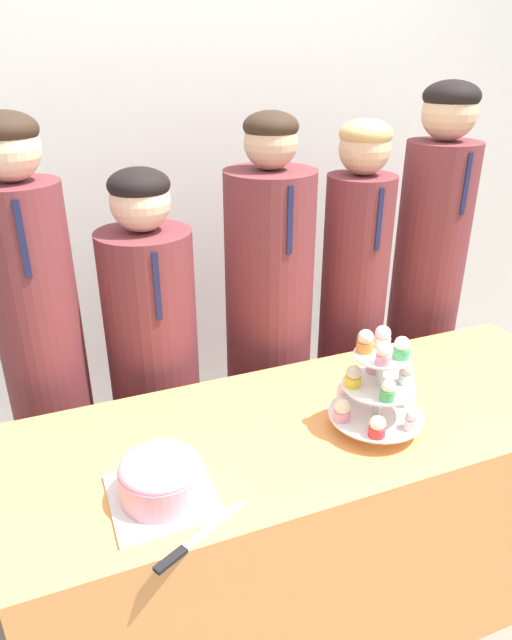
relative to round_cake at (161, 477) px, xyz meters
The scene contains 10 objects.
wall_back 1.62m from the round_cake, 70.05° to the left, with size 9.00×0.06×2.70m.
table 0.71m from the round_cake, 15.22° to the left, with size 1.77×0.64×0.77m.
round_cake is the anchor object (origin of this frame).
cake_knife 0.18m from the round_cake, 84.87° to the right, with size 0.24×0.14×0.01m.
cupcake_stand 0.62m from the round_cake, ahead, with size 0.26×0.26×0.30m.
student_0 0.74m from the round_cake, 106.88° to the left, with size 0.26×0.26×1.59m.
student_1 0.74m from the round_cake, 79.06° to the left, with size 0.31×0.32×1.41m.
student_2 0.92m from the round_cake, 50.96° to the left, with size 0.32×0.32×1.56m.
student_3 1.17m from the round_cake, 37.28° to the left, with size 0.25×0.26×1.52m.
student_4 1.46m from the round_cake, 29.08° to the left, with size 0.28×0.28×1.64m.
Camera 1 is at (-0.71, -0.87, 1.73)m, focal length 32.00 mm.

